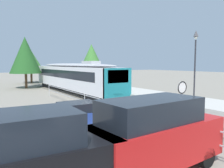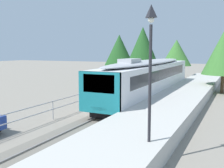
# 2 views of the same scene
# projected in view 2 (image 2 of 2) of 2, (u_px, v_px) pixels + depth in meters

# --- Properties ---
(ground_plane) EXTENTS (160.00, 160.00, 0.00)m
(ground_plane) POSITION_uv_depth(u_px,v_px,m) (66.00, 116.00, 18.70)
(ground_plane) COLOR gray
(track_rails) EXTENTS (3.20, 60.00, 0.14)m
(track_rails) POSITION_uv_depth(u_px,v_px,m) (105.00, 121.00, 17.42)
(track_rails) COLOR #6B665B
(track_rails) RESTS_ON ground
(commuter_train) EXTENTS (2.82, 20.21, 3.74)m
(commuter_train) POSITION_uv_depth(u_px,v_px,m) (149.00, 76.00, 25.40)
(commuter_train) COLOR silver
(commuter_train) RESTS_ON track_rails
(station_platform) EXTENTS (3.90, 60.00, 0.90)m
(station_platform) POSITION_uv_depth(u_px,v_px,m) (154.00, 120.00, 15.98)
(station_platform) COLOR #B7B5AD
(station_platform) RESTS_ON ground
(platform_lamp_mid_platform) EXTENTS (0.34, 0.34, 5.35)m
(platform_lamp_mid_platform) POSITION_uv_depth(u_px,v_px,m) (151.00, 48.00, 10.41)
(platform_lamp_mid_platform) COLOR #232328
(platform_lamp_mid_platform) RESTS_ON station_platform
(tree_behind_carpark) EXTENTS (4.45, 4.45, 6.68)m
(tree_behind_carpark) POSITION_uv_depth(u_px,v_px,m) (224.00, 52.00, 28.38)
(tree_behind_carpark) COLOR brown
(tree_behind_carpark) RESTS_ON ground
(tree_behind_station_far) EXTENTS (4.42, 4.42, 6.09)m
(tree_behind_station_far) POSITION_uv_depth(u_px,v_px,m) (176.00, 53.00, 40.30)
(tree_behind_station_far) COLOR brown
(tree_behind_station_far) RESTS_ON ground
(tree_distant_left) EXTENTS (5.14, 5.14, 7.11)m
(tree_distant_left) POSITION_uv_depth(u_px,v_px,m) (119.00, 51.00, 45.52)
(tree_distant_left) COLOR brown
(tree_distant_left) RESTS_ON ground
(tree_distant_centre) EXTENTS (4.47, 4.47, 7.44)m
(tree_distant_centre) POSITION_uv_depth(u_px,v_px,m) (143.00, 48.00, 34.32)
(tree_distant_centre) COLOR brown
(tree_distant_centre) RESTS_ON ground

